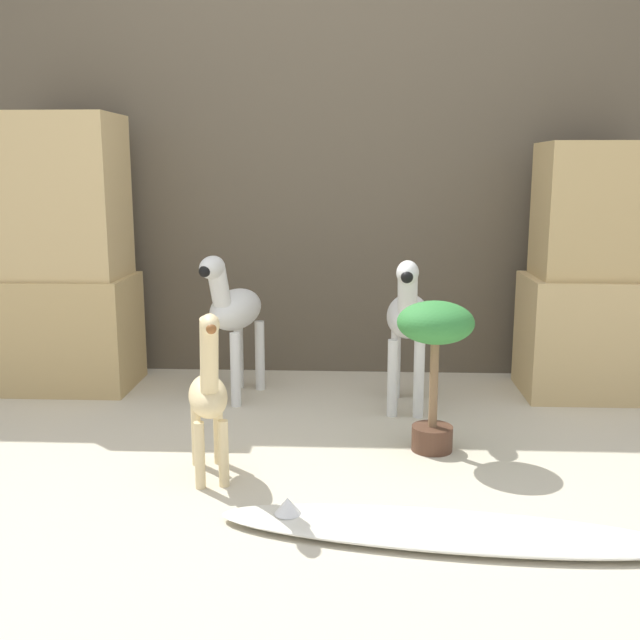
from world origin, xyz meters
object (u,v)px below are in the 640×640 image
surfboard (444,530)px  giraffe_figurine (208,395)px  zebra_left (233,312)px  potted_palm_front (435,342)px  zebra_right (408,319)px

surfboard → giraffe_figurine: bearing=153.1°
zebra_left → potted_palm_front: 1.04m
giraffe_figurine → potted_palm_front: bearing=21.1°
potted_palm_front → zebra_left: bearing=144.0°
potted_palm_front → surfboard: 0.79m
surfboard → potted_palm_front: bearing=87.4°
zebra_left → giraffe_figurine: bearing=-86.0°
zebra_right → zebra_left: size_ratio=1.00×
zebra_right → surfboard: (0.04, -1.17, -0.38)m
giraffe_figurine → potted_palm_front: giraffe_figurine is taller
potted_palm_front → zebra_right: bearing=97.7°
zebra_left → potted_palm_front: zebra_left is taller
zebra_right → giraffe_figurine: size_ratio=1.12×
giraffe_figurine → surfboard: bearing=-26.9°
giraffe_figurine → zebra_left: bearing=94.0°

